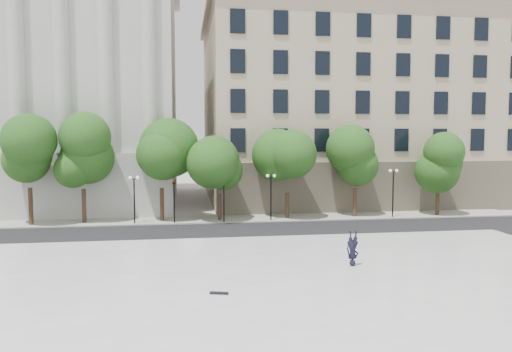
# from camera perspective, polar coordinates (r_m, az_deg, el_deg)

# --- Properties ---
(ground) EXTENTS (160.00, 160.00, 0.00)m
(ground) POSITION_cam_1_polar(r_m,az_deg,el_deg) (21.48, -5.28, -15.81)
(ground) COLOR #B7B4AD
(ground) RESTS_ON ground
(plaza) EXTENTS (44.00, 22.00, 0.45)m
(plaza) POSITION_cam_1_polar(r_m,az_deg,el_deg) (24.25, -5.66, -12.85)
(plaza) COLOR white
(plaza) RESTS_ON ground
(street) EXTENTS (60.00, 8.00, 0.02)m
(street) POSITION_cam_1_polar(r_m,az_deg,el_deg) (38.85, -6.68, -6.52)
(street) COLOR black
(street) RESTS_ON ground
(far_sidewalk) EXTENTS (60.00, 4.00, 0.12)m
(far_sidewalk) POSITION_cam_1_polar(r_m,az_deg,el_deg) (44.74, -6.90, -4.99)
(far_sidewalk) COLOR #AEACA0
(far_sidewalk) RESTS_ON ground
(building_west) EXTENTS (31.50, 27.65, 25.60)m
(building_west) POSITION_cam_1_polar(r_m,az_deg,el_deg) (61.07, -23.76, 9.29)
(building_west) COLOR beige
(building_west) RESTS_ON ground
(building_east) EXTENTS (36.00, 26.15, 23.00)m
(building_east) POSITION_cam_1_polar(r_m,az_deg,el_deg) (62.76, 11.40, 7.85)
(building_east) COLOR tan
(building_east) RESTS_ON ground
(traffic_light_west) EXTENTS (0.47, 1.65, 4.15)m
(traffic_light_west) POSITION_cam_1_polar(r_m,az_deg,el_deg) (42.59, -9.37, -0.63)
(traffic_light_west) COLOR black
(traffic_light_west) RESTS_ON ground
(traffic_light_east) EXTENTS (0.44, 1.68, 4.17)m
(traffic_light_east) POSITION_cam_1_polar(r_m,az_deg,el_deg) (42.72, -3.70, -0.54)
(traffic_light_east) COLOR black
(traffic_light_east) RESTS_ON ground
(person_lying) EXTENTS (0.96, 2.01, 0.52)m
(person_lying) POSITION_cam_1_polar(r_m,az_deg,el_deg) (27.94, 10.97, -9.51)
(person_lying) COLOR black
(person_lying) RESTS_ON plaza
(skateboard) EXTENTS (0.86, 0.43, 0.09)m
(skateboard) POSITION_cam_1_polar(r_m,az_deg,el_deg) (22.89, -4.23, -13.20)
(skateboard) COLOR black
(skateboard) RESTS_ON plaza
(street_trees) EXTENTS (39.88, 4.80, 8.01)m
(street_trees) POSITION_cam_1_polar(r_m,az_deg,el_deg) (43.75, -4.48, 1.54)
(street_trees) COLOR #382619
(street_trees) RESTS_ON ground
(lamp_posts) EXTENTS (37.50, 0.28, 4.50)m
(lamp_posts) POSITION_cam_1_polar(r_m,az_deg,el_deg) (42.96, -6.76, -1.46)
(lamp_posts) COLOR black
(lamp_posts) RESTS_ON ground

